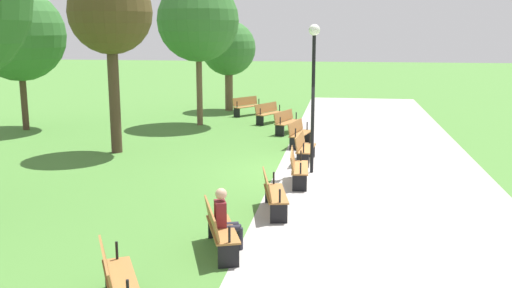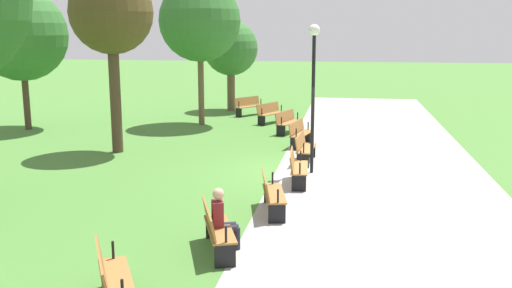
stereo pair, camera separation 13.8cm
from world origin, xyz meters
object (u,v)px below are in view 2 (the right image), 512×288
Objects in this scene: bench_4 at (304,148)px; bench_6 at (271,193)px; bench_8 at (112,278)px; tree_1 at (231,49)px; bench_0 at (249,106)px; bench_3 at (300,133)px; person_seated at (223,217)px; tree_3 at (21,35)px; tree_2 at (200,21)px; bench_5 at (297,167)px; bench_7 at (216,228)px; tree_4 at (111,14)px; lamp_post at (314,72)px; bench_2 at (288,122)px; bench_1 at (270,113)px.

bench_6 is at bearing 0.03° from bench_4.
tree_1 is (-21.21, -2.56, 2.69)m from bench_8.
bench_0 is 7.70m from bench_3.
person_seated is 16.35m from tree_3.
bench_6 is (14.75, 3.10, 0.00)m from bench_0.
bench_0 is 0.25× the size of tree_2.
bench_5 is 5.16m from bench_7.
lamp_post is (1.82, 6.73, -1.66)m from tree_4.
person_seated is (-2.53, 1.13, 0.17)m from bench_8.
bench_2 is 1.00× the size of bench_3.
bench_1 is 1.00× the size of bench_8.
bench_1 is 1.38× the size of person_seated.
bench_5 is 0.39× the size of lamp_post.
person_seated reaches higher than bench_3.
bench_1 is at bearing 34.00° from tree_1.
tree_2 reaches higher than bench_5.
tree_3 reaches higher than bench_3.
person_seated is 15.07m from tree_2.
bench_4 is at bearing 152.71° from person_seated.
lamp_post is at bearing 17.70° from bench_4.
bench_5 is 14.81m from tree_1.
bench_8 is (12.56, -1.74, 0.00)m from bench_3.
tree_4 is at bearing -59.53° from bench_3.
bench_4 is 0.36× the size of tree_1.
lamp_post reaches higher than person_seated.
tree_4 is at bearing -105.14° from lamp_post.
bench_2 is 1.02× the size of bench_8.
bench_2 and bench_7 have the same top height.
bench_6 is 0.29× the size of tree_3.
bench_7 is 0.29× the size of tree_3.
tree_2 is (-1.48, -3.96, 4.01)m from bench_2.
bench_1 is at bearing 67.43° from bench_0.
tree_4 is (-10.53, -4.32, 4.13)m from bench_8.
tree_3 is 1.35× the size of lamp_post.
bench_4 is 2.81m from lamp_post.
tree_2 reaches higher than person_seated.
bench_1 is 10.21m from bench_5.
tree_4 is (-0.53, -6.41, 4.13)m from bench_4.
bench_8 is 2.78m from person_seated.
bench_3 is at bearing 47.59° from bench_1.
bench_1 is 14.92m from person_seated.
bench_5 is at bearing 60.25° from tree_3.
tree_3 reaches higher than lamp_post.
tree_1 is 1.08× the size of lamp_post.
bench_1 is at bearing 152.16° from bench_8.
bench_5 is 4.98m from person_seated.
bench_5 and bench_8 have the same top height.
bench_7 is 0.28× the size of tree_4.
bench_1 is 0.39× the size of lamp_post.
bench_0 is at bearing -156.27° from bench_4.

